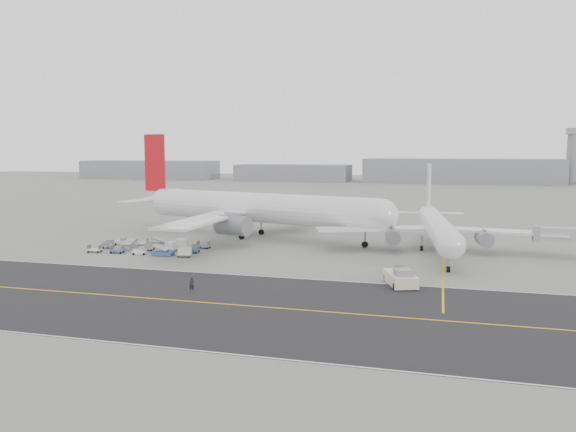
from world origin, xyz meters
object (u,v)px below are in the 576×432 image
(airliner_a, at_px, (253,207))
(airliner_b, at_px, (437,227))
(ground_crew_a, at_px, (192,284))
(pushback_tug, at_px, (401,278))
(control_tower, at_px, (572,155))

(airliner_a, height_order, airliner_b, airliner_a)
(airliner_b, bearing_deg, ground_crew_a, -134.22)
(airliner_b, xyz_separation_m, ground_crew_a, (-31.33, -39.87, -3.62))
(airliner_a, height_order, pushback_tug, airliner_a)
(airliner_b, height_order, ground_crew_a, airliner_b)
(control_tower, relative_size, airliner_a, 0.49)
(airliner_a, distance_m, ground_crew_a, 48.09)
(airliner_b, xyz_separation_m, pushback_tug, (-4.59, -29.12, -3.53))
(control_tower, relative_size, ground_crew_a, 15.95)
(control_tower, bearing_deg, airliner_a, -115.41)
(ground_crew_a, bearing_deg, airliner_b, 36.45)
(control_tower, distance_m, airliner_a, 256.06)
(airliner_a, relative_size, airliner_b, 1.39)
(pushback_tug, bearing_deg, airliner_a, 113.80)
(control_tower, bearing_deg, ground_crew_a, -110.21)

